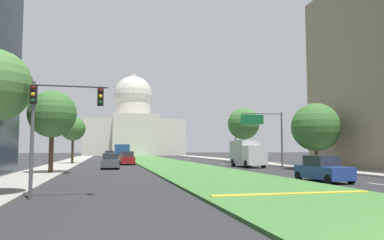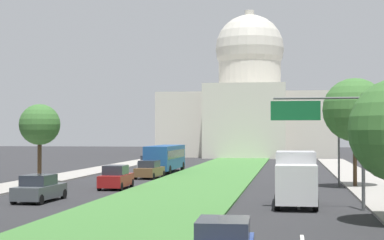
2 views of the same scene
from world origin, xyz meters
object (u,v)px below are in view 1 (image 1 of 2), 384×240
object	(u,v)px
city_bus	(121,151)
street_tree_right_far	(244,124)
sedan_distant	(127,158)
capitol_building	(133,129)
overhead_guide_sign	(267,128)
traffic_light_far_right	(236,142)
sedan_very_far	(109,156)
traffic_light_near_left	(53,113)
sedan_midblock	(111,161)
box_truck_delivery	(247,153)
sedan_far_horizon	(124,157)
street_tree_left_far	(73,129)
street_tree_left_mid	(52,114)
street_tree_right_mid	(316,127)
sedan_lead_stopped	(323,170)

from	to	relation	value
city_bus	street_tree_right_far	bearing A→B (deg)	-41.69
sedan_distant	city_bus	xyz separation A→B (m)	(-0.05, 20.03, 0.92)
capitol_building	overhead_guide_sign	size ratio (longest dim) A/B	4.88
traffic_light_far_right	sedan_very_far	xyz separation A→B (m)	(-19.48, 18.49, -2.48)
traffic_light_near_left	sedan_midblock	xyz separation A→B (m)	(2.75, 23.96, -2.99)
city_bus	capitol_building	bearing A→B (deg)	83.97
sedan_very_far	city_bus	world-z (taller)	city_bus
overhead_guide_sign	sedan_midblock	distance (m)	18.27
box_truck_delivery	traffic_light_far_right	bearing A→B (deg)	75.50
traffic_light_far_right	sedan_midblock	size ratio (longest dim) A/B	1.12
overhead_guide_sign	sedan_far_horizon	bearing A→B (deg)	124.00
street_tree_left_far	sedan_distant	bearing A→B (deg)	-21.53
sedan_far_horizon	overhead_guide_sign	bearing A→B (deg)	-56.00
sedan_very_far	street_tree_right_far	bearing A→B (deg)	-42.31
traffic_light_near_left	street_tree_left_mid	distance (m)	16.71
street_tree_left_far	traffic_light_near_left	bearing A→B (deg)	-86.21
traffic_light_near_left	street_tree_left_far	world-z (taller)	street_tree_left_far
sedan_midblock	sedan_distant	distance (m)	9.95
overhead_guide_sign	street_tree_right_far	bearing A→B (deg)	79.00
traffic_light_near_left	overhead_guide_sign	distance (m)	30.29
street_tree_right_mid	street_tree_right_far	distance (m)	20.30
capitol_building	street_tree_left_far	size ratio (longest dim) A/B	4.69
sedan_distant	capitol_building	bearing A→B (deg)	85.63
street_tree_right_mid	street_tree_left_far	distance (m)	32.60
sedan_far_horizon	city_bus	xyz separation A→B (m)	(-0.15, 8.59, 0.97)
traffic_light_far_right	sedan_lead_stopped	world-z (taller)	traffic_light_far_right
traffic_light_near_left	sedan_midblock	distance (m)	24.30
street_tree_right_mid	city_bus	world-z (taller)	street_tree_right_mid
street_tree_right_mid	street_tree_right_far	bearing A→B (deg)	90.53
traffic_light_near_left	sedan_midblock	size ratio (longest dim) A/B	1.12
street_tree_left_far	street_tree_right_far	bearing A→B (deg)	1.44
traffic_light_far_right	city_bus	world-z (taller)	traffic_light_far_right
capitol_building	sedan_very_far	size ratio (longest dim) A/B	6.71
street_tree_left_far	capitol_building	bearing A→B (deg)	79.56
street_tree_right_mid	street_tree_left_far	xyz separation A→B (m)	(-26.05, 19.58, 0.54)
traffic_light_far_right	city_bus	distance (m)	23.66
overhead_guide_sign	box_truck_delivery	bearing A→B (deg)	135.84
traffic_light_near_left	sedan_lead_stopped	bearing A→B (deg)	15.93
traffic_light_near_left	box_truck_delivery	size ratio (longest dim) A/B	0.81
street_tree_right_far	sedan_midblock	distance (m)	25.16
street_tree_left_far	sedan_midblock	bearing A→B (deg)	-67.73
capitol_building	box_truck_delivery	bearing A→B (deg)	-84.52
sedan_far_horizon	street_tree_left_far	bearing A→B (deg)	-131.61
sedan_very_far	sedan_midblock	bearing A→B (deg)	-90.01
street_tree_left_mid	sedan_far_horizon	bearing A→B (deg)	75.28
traffic_light_near_left	box_truck_delivery	xyz separation A→B (m)	(18.73, 24.00, -2.12)
street_tree_left_mid	street_tree_left_far	world-z (taller)	street_tree_left_mid
overhead_guide_sign	traffic_light_far_right	bearing A→B (deg)	83.67
sedan_lead_stopped	traffic_light_far_right	bearing A→B (deg)	79.95
traffic_light_far_right	street_tree_right_far	bearing A→B (deg)	-15.55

